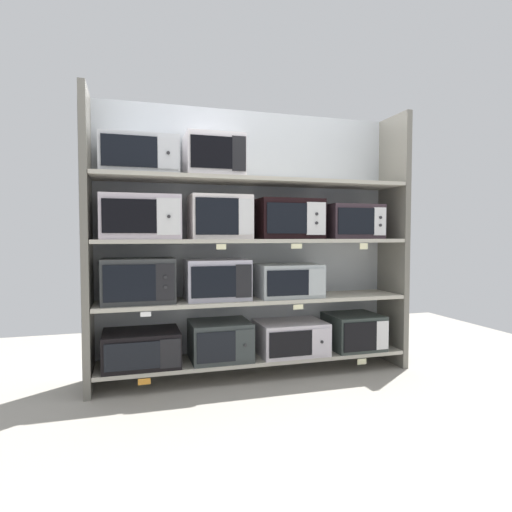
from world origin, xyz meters
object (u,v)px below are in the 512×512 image
Objects in this scene: microwave_7 at (140,217)px; microwave_3 at (353,331)px; microwave_5 at (217,280)px; microwave_8 at (220,217)px; microwave_4 at (138,281)px; microwave_2 at (291,337)px; microwave_11 at (139,156)px; microwave_12 at (214,157)px; microwave_9 at (289,219)px; microwave_0 at (141,348)px; microwave_10 at (352,222)px; microwave_6 at (288,280)px; microwave_1 at (220,340)px.

microwave_3 is at bearing -0.01° from microwave_7.
microwave_8 is (0.02, -0.00, 0.49)m from microwave_5.
microwave_3 is at bearing -0.00° from microwave_4.
microwave_11 is at bearing -179.99° from microwave_2.
microwave_3 is at bearing 0.00° from microwave_8.
microwave_5 is 0.95m from microwave_12.
microwave_12 reaches higher than microwave_8.
microwave_3 is 1.14m from microwave_9.
microwave_0 is 0.98× the size of microwave_7.
microwave_10 is at bearing -0.01° from microwave_12.
microwave_6 is 1.27m from microwave_7.
microwave_12 reaches higher than microwave_2.
microwave_5 is 1.26m from microwave_10.
microwave_7 is 1.01× the size of microwave_11.
microwave_1 is at bearing 179.99° from microwave_3.
microwave_7 reaches higher than microwave_1.
microwave_2 is at bearing -0.05° from microwave_9.
microwave_6 reaches higher than microwave_0.
microwave_12 is (-0.02, 0.00, 0.95)m from microwave_5.
microwave_10 is 0.83× the size of microwave_11.
microwave_0 is 1.26m from microwave_6.
microwave_11 is (-1.17, -0.00, 0.95)m from microwave_6.
microwave_10 is (-0.03, 0.00, 0.95)m from microwave_3.
microwave_4 is 0.92m from microwave_11.
microwave_10 is at bearing 179.59° from microwave_3.
microwave_12 is at bearing 0.02° from microwave_11.
microwave_9 reaches higher than microwave_1.
microwave_6 is (0.57, 0.00, 0.46)m from microwave_1.
microwave_0 is 1.56m from microwave_12.
microwave_6 is 0.50m from microwave_9.
microwave_8 reaches higher than microwave_5.
microwave_10 is at bearing 0.00° from microwave_11.
microwave_3 is 0.84× the size of microwave_6.
microwave_12 reaches higher than microwave_0.
microwave_7 is at bearing 0.73° from microwave_4.
microwave_6 is at bearing 179.97° from microwave_3.
microwave_11 reaches higher than microwave_7.
microwave_5 is (0.58, -0.00, 0.50)m from microwave_0.
microwave_8 is at bearing -0.03° from microwave_0.
microwave_3 is 2.02m from microwave_7.
microwave_2 is (1.20, -0.00, 0.00)m from microwave_0.
microwave_4 is 0.47m from microwave_7.
microwave_9 is at bearing 0.01° from microwave_4.
microwave_5 is (-0.62, -0.00, 0.50)m from microwave_2.
microwave_7 is at bearing -180.00° from microwave_12.
microwave_0 is 0.60m from microwave_1.
microwave_1 is 1.00× the size of microwave_10.
microwave_8 is (-0.57, -0.00, 0.51)m from microwave_6.
microwave_4 is at bearing 180.00° from microwave_3.
microwave_9 is (-0.02, 0.00, 0.98)m from microwave_2.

